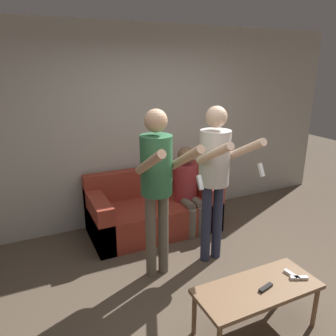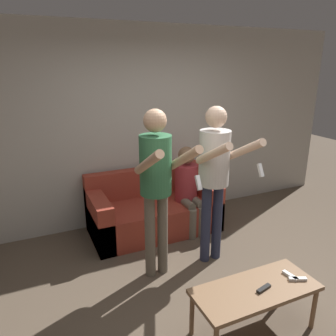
% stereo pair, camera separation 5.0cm
% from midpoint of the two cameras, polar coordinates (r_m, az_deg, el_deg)
% --- Properties ---
extents(ground_plane, '(14.00, 14.00, 0.00)m').
position_cam_midpoint_polar(ground_plane, '(3.42, 9.45, -22.36)').
color(ground_plane, brown).
extents(wall_back, '(6.40, 0.06, 2.70)m').
position_cam_midpoint_polar(wall_back, '(4.59, -4.81, 7.14)').
color(wall_back, '#B7B2A8').
rests_on(wall_back, ground_plane).
extents(couch, '(1.70, 0.84, 0.80)m').
position_cam_midpoint_polar(couch, '(4.51, -3.00, -7.43)').
color(couch, '#9E3828').
rests_on(couch, ground_plane).
extents(person_standing_left, '(0.44, 0.74, 1.79)m').
position_cam_midpoint_polar(person_standing_left, '(3.24, -2.32, -1.47)').
color(person_standing_left, '#6B6051').
rests_on(person_standing_left, ground_plane).
extents(person_standing_right, '(0.45, 0.73, 1.78)m').
position_cam_midpoint_polar(person_standing_right, '(3.54, 7.81, 0.06)').
color(person_standing_right, '#282D47').
rests_on(person_standing_right, ground_plane).
extents(person_seated, '(0.30, 0.53, 1.16)m').
position_cam_midpoint_polar(person_seated, '(4.39, 3.10, -3.07)').
color(person_seated, '#6B6051').
rests_on(person_seated, ground_plane).
extents(coffee_table, '(1.06, 0.45, 0.44)m').
position_cam_midpoint_polar(coffee_table, '(2.98, 14.81, -20.10)').
color(coffee_table, '#846042').
rests_on(coffee_table, ground_plane).
extents(remote_near, '(0.15, 0.09, 0.02)m').
position_cam_midpoint_polar(remote_near, '(3.14, 21.41, -17.38)').
color(remote_near, white).
rests_on(remote_near, coffee_table).
extents(remote_mid, '(0.15, 0.07, 0.02)m').
position_cam_midpoint_polar(remote_mid, '(2.94, 16.16, -19.38)').
color(remote_mid, black).
rests_on(remote_mid, coffee_table).
extents(remote_far, '(0.05, 0.15, 0.02)m').
position_cam_midpoint_polar(remote_far, '(3.16, 20.28, -17.02)').
color(remote_far, white).
rests_on(remote_far, coffee_table).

